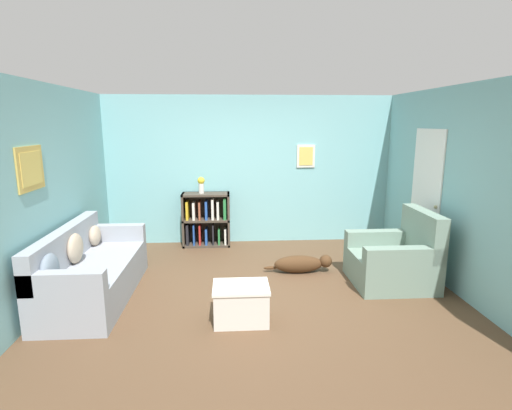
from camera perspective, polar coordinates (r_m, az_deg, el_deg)
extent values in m
plane|color=brown|center=(5.29, 0.28, -12.11)|extent=(14.00, 14.00, 0.00)
cube|color=#7AB7BC|center=(7.13, -0.95, 4.99)|extent=(5.60, 0.10, 2.60)
cube|color=silver|center=(7.16, 7.14, 6.94)|extent=(0.32, 0.02, 0.40)
cube|color=#DBBC56|center=(7.15, 7.16, 6.93)|extent=(0.24, 0.01, 0.32)
cube|color=#7AB7BC|center=(5.38, -27.95, 1.39)|extent=(0.10, 5.00, 2.60)
cube|color=gold|center=(4.95, -29.55, 4.55)|extent=(0.02, 0.56, 0.48)
cube|color=#DBBC56|center=(4.94, -29.42, 4.56)|extent=(0.01, 0.44, 0.36)
cube|color=#7AB7BC|center=(5.68, 26.90, 1.98)|extent=(0.10, 5.00, 2.60)
cube|color=white|center=(6.30, 23.01, 0.62)|extent=(0.02, 0.84, 2.05)
sphere|color=tan|center=(5.99, 24.27, -0.26)|extent=(0.05, 0.05, 0.05)
cube|color=#9399A3|center=(5.40, -21.85, -9.87)|extent=(0.83, 2.02, 0.45)
cube|color=#9399A3|center=(5.38, -25.63, -5.33)|extent=(0.16, 2.02, 0.43)
cube|color=#9399A3|center=(4.47, -25.88, -10.02)|extent=(0.83, 0.16, 0.24)
cube|color=#9399A3|center=(6.14, -19.45, -3.74)|extent=(0.83, 0.16, 0.24)
ellipsoid|color=slate|center=(4.73, -27.38, -8.25)|extent=(0.14, 0.35, 0.35)
ellipsoid|color=tan|center=(5.34, -24.40, -5.65)|extent=(0.14, 0.37, 0.37)
ellipsoid|color=tan|center=(5.99, -22.03, -4.07)|extent=(0.14, 0.28, 0.28)
cube|color=#42382D|center=(7.08, -10.28, -2.10)|extent=(0.04, 0.36, 0.94)
cube|color=#42382D|center=(7.03, -3.91, -2.04)|extent=(0.04, 0.36, 0.94)
cube|color=#42382D|center=(7.21, -7.03, -1.75)|extent=(0.82, 0.02, 0.94)
cube|color=#42382D|center=(7.16, -7.02, -5.57)|extent=(0.82, 0.36, 0.04)
cube|color=#42382D|center=(7.04, -7.11, -2.07)|extent=(0.82, 0.36, 0.04)
cube|color=#42382D|center=(6.95, -7.20, 1.53)|extent=(0.82, 0.36, 0.04)
cube|color=black|center=(7.13, -9.70, -4.11)|extent=(0.04, 0.27, 0.39)
cube|color=gold|center=(7.02, -9.76, -0.71)|extent=(0.04, 0.27, 0.32)
cube|color=#234C9E|center=(7.12, -8.80, -4.14)|extent=(0.03, 0.27, 0.38)
cube|color=silver|center=(7.01, -8.84, -0.78)|extent=(0.04, 0.27, 0.30)
cube|color=#B22823|center=(7.11, -7.97, -4.19)|extent=(0.03, 0.27, 0.37)
cube|color=brown|center=(7.00, -8.03, -0.74)|extent=(0.03, 0.27, 0.31)
cube|color=#234C9E|center=(7.11, -7.08, -4.47)|extent=(0.04, 0.27, 0.29)
cube|color=#234C9E|center=(6.99, -7.09, -0.68)|extent=(0.04, 0.27, 0.32)
cube|color=black|center=(7.09, -6.11, -4.15)|extent=(0.03, 0.27, 0.37)
cube|color=silver|center=(6.98, -6.20, -0.52)|extent=(0.04, 0.27, 0.36)
cube|color=#287A3D|center=(7.10, -5.29, -4.46)|extent=(0.03, 0.27, 0.29)
cube|color=silver|center=(6.98, -5.45, -0.69)|extent=(0.04, 0.27, 0.31)
cube|color=silver|center=(7.10, -4.40, -4.46)|extent=(0.03, 0.27, 0.29)
cube|color=#287A3D|center=(6.97, -4.48, -0.43)|extent=(0.05, 0.27, 0.37)
cube|color=gray|center=(5.72, 18.59, -8.64)|extent=(1.01, 0.97, 0.41)
cube|color=gray|center=(5.74, 22.74, -3.64)|extent=(0.18, 0.97, 0.59)
cube|color=gray|center=(5.28, 20.42, -6.86)|extent=(1.01, 0.18, 0.22)
cube|color=gray|center=(5.97, 17.38, -4.51)|extent=(1.01, 0.18, 0.22)
cube|color=silver|center=(4.47, -2.14, -13.86)|extent=(0.58, 0.44, 0.41)
cube|color=white|center=(4.39, -2.16, -11.61)|extent=(0.61, 0.46, 0.03)
ellipsoid|color=#472D19|center=(5.86, 6.08, -8.39)|extent=(0.71, 0.23, 0.26)
sphere|color=#472D19|center=(5.93, 9.92, -7.89)|extent=(0.18, 0.18, 0.18)
ellipsoid|color=#472D19|center=(5.87, 2.07, -8.97)|extent=(0.20, 0.05, 0.05)
cylinder|color=silver|center=(6.94, -7.82, 2.37)|extent=(0.09, 0.09, 0.17)
sphere|color=yellow|center=(6.92, -7.85, 3.49)|extent=(0.12, 0.12, 0.12)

